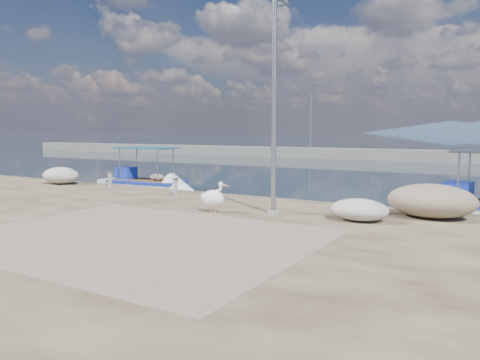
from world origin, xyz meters
name	(u,v)px	position (x,y,z in m)	size (l,w,h in m)	color
ground	(180,230)	(0.00, 0.00, 0.00)	(1400.00, 1400.00, 0.00)	#162635
quay	(5,270)	(0.00, -6.00, 0.25)	(44.00, 22.00, 0.50)	#44301D
quay_patch	(137,237)	(1.00, -3.00, 0.50)	(9.00, 7.00, 0.01)	gray
breakwater	(417,156)	(0.00, 40.00, 0.60)	(120.00, 2.20, 7.50)	gray
boat_left	(146,186)	(-7.97, 7.18, 0.21)	(5.76, 2.24, 2.72)	white
pelican	(214,198)	(0.69, 0.95, 1.00)	(1.09, 0.56, 1.05)	tan
lamp_post	(274,113)	(2.46, 1.85, 3.80)	(0.44, 0.96, 7.00)	gray
bollard_near	(175,186)	(-2.90, 3.41, 0.92)	(0.25, 0.25, 0.77)	gray
bollard_far	(110,178)	(-7.58, 4.23, 0.93)	(0.26, 0.26, 0.79)	gray
potted_plant	(214,193)	(-1.06, 3.55, 0.73)	(0.42, 0.36, 0.47)	#33722D
net_pile_c	(432,201)	(7.04, 3.74, 1.03)	(2.70, 1.93, 1.06)	tan
net_pile_d	(359,210)	(5.24, 2.10, 0.83)	(1.77, 1.33, 0.67)	silver
net_pile_a	(61,176)	(-10.82, 3.95, 0.93)	(2.09, 1.52, 0.86)	silver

